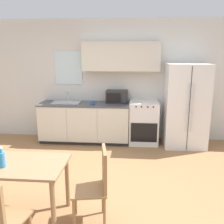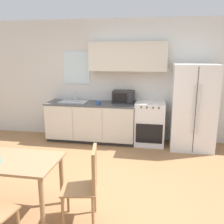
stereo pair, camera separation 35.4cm
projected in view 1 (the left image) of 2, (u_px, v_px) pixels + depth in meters
name	position (u px, v px, depth m)	size (l,w,h in m)	color
ground_plane	(85.00, 190.00, 3.70)	(12.00, 12.00, 0.00)	#9E7047
wall_back	(106.00, 77.00, 5.67)	(12.00, 0.38, 2.70)	silver
kitchen_counter	(85.00, 122.00, 5.62)	(2.00, 0.67, 0.88)	#333333
oven_range	(143.00, 122.00, 5.53)	(0.63, 0.63, 0.94)	white
refrigerator	(185.00, 106.00, 5.29)	(0.86, 0.79, 1.76)	white
kitchen_sink	(66.00, 102.00, 5.56)	(0.61, 0.39, 0.23)	#B7BABC
microwave	(117.00, 97.00, 5.55)	(0.47, 0.34, 0.27)	#282828
coffee_mug	(92.00, 103.00, 5.35)	(0.12, 0.09, 0.08)	#335999
dining_table	(18.00, 172.00, 2.94)	(1.12, 0.70, 0.72)	#997551
dining_chair_side	(97.00, 181.00, 2.88)	(0.46, 0.46, 0.93)	#997047
drink_bottle	(2.00, 159.00, 2.80)	(0.07, 0.07, 0.24)	#338CD8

